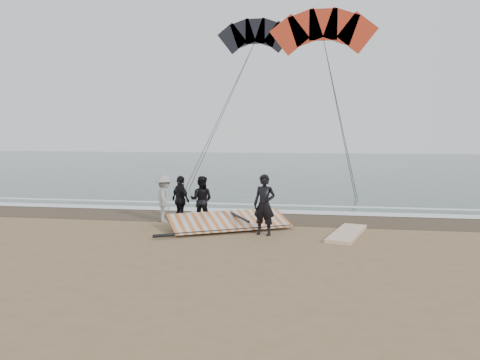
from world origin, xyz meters
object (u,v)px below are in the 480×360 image
object	(u,v)px
board_white	(347,233)
board_cream	(193,216)
sail_rig	(228,223)
man_main	(264,205)

from	to	relation	value
board_white	board_cream	distance (m)	6.08
board_cream	sail_rig	distance (m)	2.54
board_cream	sail_rig	bearing A→B (deg)	-41.42
man_main	board_cream	world-z (taller)	man_main
man_main	board_white	world-z (taller)	man_main
man_main	board_cream	size ratio (longest dim) A/B	0.87
man_main	board_white	distance (m)	2.79
board_cream	sail_rig	size ratio (longest dim) A/B	0.52
man_main	board_white	xyz separation A→B (m)	(2.61, 0.40, -0.92)
man_main	board_cream	xyz separation A→B (m)	(-3.04, 2.65, -0.93)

